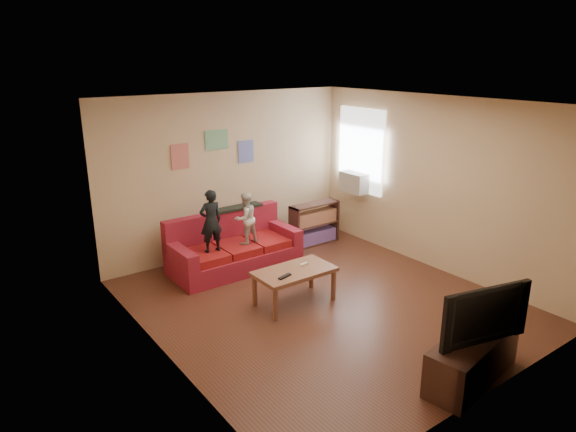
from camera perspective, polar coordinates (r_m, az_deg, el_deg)
room_shell at (r=6.67m, az=4.06°, el=0.79°), size 4.52×5.02×2.72m
sofa at (r=8.23m, az=-6.16°, el=-3.71°), size 2.03×0.94×0.89m
child_a at (r=7.68m, az=-8.58°, el=-0.56°), size 0.36×0.25×0.96m
child_b at (r=7.98m, az=-4.75°, el=-0.26°), size 0.43×0.36×0.82m
coffee_table at (r=6.98m, az=0.73°, el=-6.51°), size 1.09×0.60×0.49m
remote at (r=6.73m, az=-0.37°, el=-6.73°), size 0.22×0.10×0.02m
game_controller at (r=7.10m, az=1.78°, el=-5.37°), size 0.14×0.06×0.03m
bookshelf at (r=9.18m, az=2.93°, el=-1.11°), size 0.94×0.28×0.75m
window at (r=9.25m, az=8.09°, el=7.22°), size 0.04×1.08×1.48m
ac_unit at (r=9.28m, az=7.41°, el=3.75°), size 0.28×0.55×0.35m
artwork_left at (r=8.19m, az=-11.91°, el=6.49°), size 0.30×0.01×0.40m
artwork_center at (r=8.44m, az=-7.95°, el=8.39°), size 0.42×0.01×0.32m
artwork_right at (r=8.75m, az=-4.70°, el=7.16°), size 0.30×0.01×0.38m
file_box at (r=8.45m, az=0.00°, el=-4.25°), size 0.37×0.28×0.26m
tv_stand at (r=5.86m, az=19.82°, el=-14.63°), size 1.36×0.65×0.49m
television at (r=5.60m, az=20.39°, el=-9.85°), size 1.05×0.38×0.60m
tissue at (r=7.86m, az=1.70°, el=-6.60°), size 0.10×0.10×0.10m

